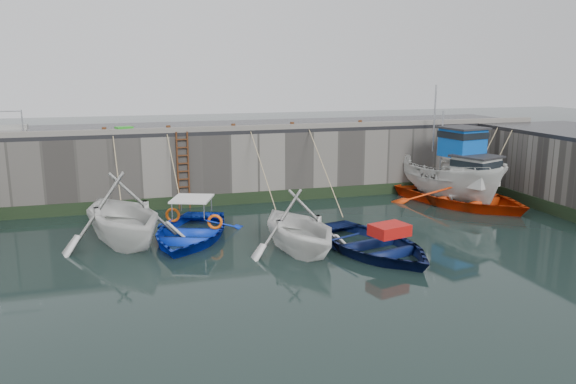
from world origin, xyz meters
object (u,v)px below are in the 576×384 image
object	(u,v)px
boat_near_navy	(372,252)
fish_crate	(124,130)
boat_far_white	(451,177)
bollard_a	(104,131)
bollard_e	(360,123)
ladder	(183,171)
bollard_d	(292,125)
boat_near_blacktrim	(298,250)
boat_near_white	(123,242)
bollard_c	(233,127)
boat_far_orange	(463,195)
bollard_b	(168,129)
boat_near_blue	(190,238)

from	to	relation	value
boat_near_navy	fish_crate	size ratio (longest dim) A/B	7.92
boat_far_white	fish_crate	xyz separation A→B (m)	(-13.75, 2.19, 2.29)
bollard_a	bollard_e	xyz separation A→B (m)	(11.00, 0.00, 0.00)
ladder	bollard_d	distance (m)	5.11
boat_far_white	boat_near_blacktrim	bearing A→B (deg)	-161.41
boat_near_white	bollard_c	xyz separation A→B (m)	(4.70, 4.51, 3.30)
bollard_c	bollard_d	world-z (taller)	same
boat_far_orange	bollard_d	size ratio (longest dim) A/B	26.19
boat_far_orange	bollard_a	bearing A→B (deg)	146.57
bollard_d	boat_near_blacktrim	bearing A→B (deg)	-105.25
boat_far_white	fish_crate	bearing A→B (deg)	159.92
bollard_a	bollard_b	world-z (taller)	same
ladder	bollard_a	size ratio (longest dim) A/B	11.43
boat_near_white	boat_near_blue	world-z (taller)	boat_near_white
boat_near_blacktrim	bollard_a	bearing A→B (deg)	121.76
boat_far_white	bollard_b	xyz separation A→B (m)	(-12.01, 2.08, 2.29)
ladder	boat_far_orange	xyz separation A→B (m)	(11.52, -2.72, -1.18)
boat_near_blue	boat_far_orange	bearing A→B (deg)	28.56
ladder	fish_crate	size ratio (longest dim) A/B	5.03
boat_near_blue	bollard_e	size ratio (longest dim) A/B	17.34
boat_near_blacktrim	boat_far_orange	distance (m)	9.48
bollard_b	bollard_d	bearing A→B (deg)	0.00
bollard_b	boat_near_navy	bearing A→B (deg)	-54.36
boat_far_white	bollard_d	xyz separation A→B (m)	(-6.71, 2.08, 2.29)
boat_near_navy	bollard_c	bearing A→B (deg)	96.49
bollard_a	bollard_d	world-z (taller)	same
bollard_c	boat_far_white	bearing A→B (deg)	-12.60
boat_near_blue	boat_far_orange	xyz separation A→B (m)	(11.82, 1.66, 0.41)
boat_near_navy	bollard_b	world-z (taller)	bollard_b
boat_near_navy	bollard_e	size ratio (longest dim) A/B	18.01
boat_near_white	boat_near_blacktrim	size ratio (longest dim) A/B	1.18
fish_crate	bollard_a	bearing A→B (deg)	167.87
boat_near_blacktrim	boat_near_navy	distance (m)	2.35
ladder	bollard_b	xyz separation A→B (m)	(-0.50, 0.34, 1.71)
bollard_b	bollard_d	world-z (taller)	same
ladder	bollard_b	world-z (taller)	bollard_b
boat_near_white	boat_far_orange	xyz separation A→B (m)	(14.02, 1.45, 0.41)
boat_near_white	boat_near_navy	world-z (taller)	boat_near_white
boat_near_white	bollard_a	xyz separation A→B (m)	(-0.50, 4.51, 3.30)
boat_near_navy	fish_crate	xyz separation A→B (m)	(-7.34, 7.92, 3.30)
boat_near_white	boat_far_white	world-z (taller)	boat_far_white
boat_near_white	ladder	bearing A→B (deg)	40.55
boat_near_blacktrim	boat_far_white	size ratio (longest dim) A/B	0.66
boat_far_white	boat_far_orange	xyz separation A→B (m)	(0.01, -0.97, -0.60)
bollard_e	ladder	bearing A→B (deg)	-177.60
boat_near_blue	bollard_b	xyz separation A→B (m)	(-0.20, 4.72, 3.30)
boat_near_navy	boat_far_orange	size ratio (longest dim) A/B	0.69
boat_near_blue	bollard_b	distance (m)	5.76
boat_near_blue	bollard_d	world-z (taller)	bollard_d
boat_near_navy	boat_near_blacktrim	bearing A→B (deg)	145.36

